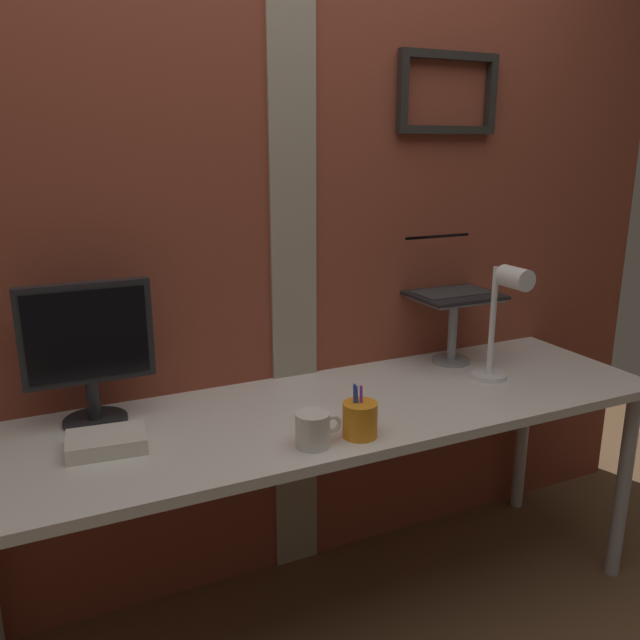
{
  "coord_description": "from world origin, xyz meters",
  "views": [
    {
      "loc": [
        -0.67,
        -1.65,
        1.51
      ],
      "look_at": [
        0.14,
        0.08,
        0.99
      ],
      "focal_mm": 36.02,
      "sensor_mm": 36.0,
      "label": 1
    }
  ],
  "objects_px": {
    "desk_lamp": "(504,311)",
    "coffee_mug": "(314,429)",
    "laptop": "(445,278)",
    "pen_cup": "(360,419)",
    "monitor": "(88,343)"
  },
  "relations": [
    {
      "from": "desk_lamp",
      "to": "coffee_mug",
      "type": "distance_m",
      "value": 0.8
    },
    {
      "from": "laptop",
      "to": "pen_cup",
      "type": "height_order",
      "value": "laptop"
    },
    {
      "from": "pen_cup",
      "to": "monitor",
      "type": "bearing_deg",
      "value": 148.06
    },
    {
      "from": "pen_cup",
      "to": "coffee_mug",
      "type": "height_order",
      "value": "pen_cup"
    },
    {
      "from": "monitor",
      "to": "pen_cup",
      "type": "relative_size",
      "value": 2.69
    },
    {
      "from": "desk_lamp",
      "to": "laptop",
      "type": "bearing_deg",
      "value": 92.99
    },
    {
      "from": "monitor",
      "to": "pen_cup",
      "type": "height_order",
      "value": "monitor"
    },
    {
      "from": "desk_lamp",
      "to": "coffee_mug",
      "type": "height_order",
      "value": "desk_lamp"
    },
    {
      "from": "coffee_mug",
      "to": "monitor",
      "type": "bearing_deg",
      "value": 141.52
    },
    {
      "from": "desk_lamp",
      "to": "monitor",
      "type": "bearing_deg",
      "value": 169.09
    },
    {
      "from": "laptop",
      "to": "desk_lamp",
      "type": "distance_m",
      "value": 0.31
    },
    {
      "from": "pen_cup",
      "to": "coffee_mug",
      "type": "relative_size",
      "value": 1.17
    },
    {
      "from": "pen_cup",
      "to": "coffee_mug",
      "type": "xyz_separation_m",
      "value": [
        -0.14,
        -0.0,
        -0.0
      ]
    },
    {
      "from": "desk_lamp",
      "to": "pen_cup",
      "type": "xyz_separation_m",
      "value": [
        -0.62,
        -0.16,
        -0.2
      ]
    },
    {
      "from": "pen_cup",
      "to": "desk_lamp",
      "type": "bearing_deg",
      "value": 14.44
    }
  ]
}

